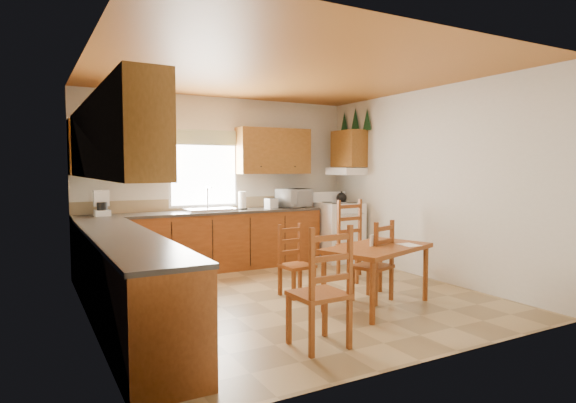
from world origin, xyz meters
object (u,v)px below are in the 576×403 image
chair_near_left (319,286)px  dining_table (377,276)px  microwave (294,198)px  chair_far_left (297,261)px  chair_near_right (372,261)px  chair_far_right (358,240)px  stove (339,232)px

chair_near_left → dining_table: bearing=-151.4°
microwave → chair_far_left: 2.30m
chair_near_left → chair_near_right: 1.65m
chair_near_left → chair_far_right: chair_far_right is taller
microwave → chair_far_right: microwave is taller
chair_near_right → chair_far_left: 0.91m
dining_table → stove: bearing=44.9°
stove → chair_far_left: bearing=-132.6°
chair_near_right → microwave: bearing=-116.1°
chair_near_right → chair_far_right: (0.53, 0.96, 0.08)m
stove → dining_table: (-1.19, -2.44, -0.14)m
chair_far_left → chair_far_right: (1.21, 0.35, 0.12)m
stove → chair_near_left: bearing=-122.7°
microwave → dining_table: microwave is taller
chair_near_right → chair_far_right: chair_far_right is taller
chair_far_left → microwave: bearing=55.0°
chair_near_left → chair_near_right: size_ratio=1.13×
stove → chair_near_right: 2.48m
chair_far_right → stove: bearing=61.0°
dining_table → chair_far_right: size_ratio=1.16×
stove → chair_far_right: 1.38m
stove → chair_near_right: bearing=-111.0°
chair_near_left → chair_far_left: size_ratio=1.24×
microwave → dining_table: (-0.48, -2.76, -0.73)m
chair_near_right → dining_table: bearing=46.2°
stove → chair_far_left: (-1.76, -1.62, -0.05)m
chair_near_left → chair_near_right: bearing=-146.8°
dining_table → chair_far_left: (-0.58, 0.82, 0.09)m
microwave → chair_near_left: size_ratio=0.47×
stove → chair_near_left: size_ratio=0.90×
stove → microwave: size_ratio=1.90×
microwave → chair_far_right: size_ratio=0.46×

